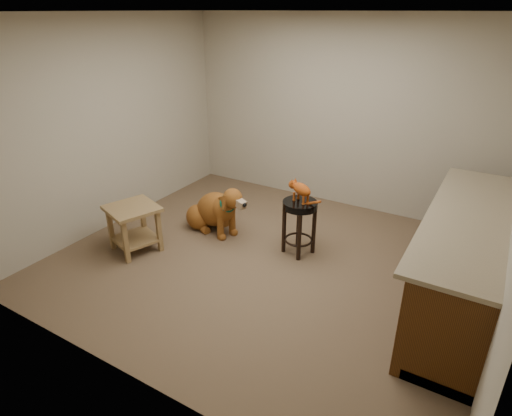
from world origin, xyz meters
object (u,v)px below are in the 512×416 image
Objects in this scene: wood_stool at (458,239)px; tabby_kitten at (300,189)px; golden_retriever at (215,210)px; side_table at (134,222)px; padded_stool at (299,217)px.

tabby_kitten is at bearing -164.94° from wood_stool.
wood_stool reaches higher than golden_retriever.
tabby_kitten reaches higher than side_table.
padded_stool is 0.95× the size of side_table.
side_table is 1.04m from golden_retriever.
side_table is (-1.69, -0.93, -0.10)m from padded_stool.
tabby_kitten reaches higher than golden_retriever.
wood_stool is at bearing 33.17° from tabby_kitten.
wood_stool reaches higher than side_table.
side_table is 0.62× the size of golden_retriever.
golden_retriever reaches higher than padded_stool.
wood_stool reaches higher than padded_stool.
tabby_kitten is (-1.64, -0.44, 0.38)m from wood_stool.
padded_stool is at bearing 28.88° from side_table.
golden_retriever is at bearing -170.20° from wood_stool.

